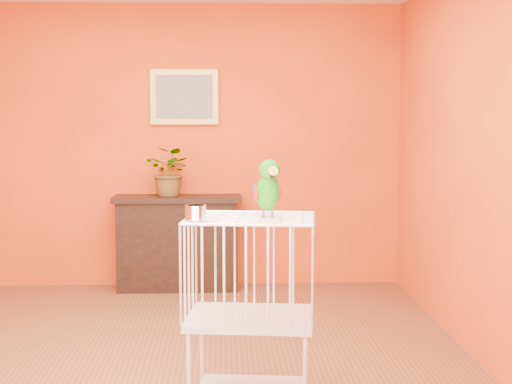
{
  "coord_description": "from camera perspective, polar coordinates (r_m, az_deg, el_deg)",
  "views": [
    {
      "loc": [
        0.35,
        -5.02,
        1.61
      ],
      "look_at": [
        0.53,
        -0.83,
        1.18
      ],
      "focal_mm": 55.0,
      "sensor_mm": 36.0,
      "label": 1
    }
  ],
  "objects": [
    {
      "name": "ground",
      "position": [
        5.28,
        -6.26,
        -11.96
      ],
      "size": [
        4.5,
        4.5,
        0.0
      ],
      "primitive_type": "plane",
      "color": "brown",
      "rests_on": "ground"
    },
    {
      "name": "room_shell",
      "position": [
        5.03,
        -6.46,
        5.49
      ],
      "size": [
        4.5,
        4.5,
        4.5
      ],
      "color": "#ED5616",
      "rests_on": "ground"
    },
    {
      "name": "console_cabinet",
      "position": [
        7.17,
        -5.71,
        -3.69
      ],
      "size": [
        1.15,
        0.41,
        0.86
      ],
      "color": "black",
      "rests_on": "ground"
    },
    {
      "name": "potted_plant",
      "position": [
        7.09,
        -6.24,
        1.08
      ],
      "size": [
        0.55,
        0.57,
        0.35
      ],
      "primitive_type": "imported",
      "rotation": [
        0.0,
        0.0,
        -0.42
      ],
      "color": "#26722D",
      "rests_on": "console_cabinet"
    },
    {
      "name": "framed_picture",
      "position": [
        7.25,
        -5.24,
        6.9
      ],
      "size": [
        0.62,
        0.04,
        0.5
      ],
      "color": "gold",
      "rests_on": "room_shell"
    },
    {
      "name": "birdcage",
      "position": [
        4.32,
        -0.41,
        -8.47
      ],
      "size": [
        0.73,
        0.6,
        1.05
      ],
      "rotation": [
        0.0,
        0.0,
        -0.12
      ],
      "color": "white",
      "rests_on": "ground"
    },
    {
      "name": "feed_cup",
      "position": [
        4.08,
        -4.41,
        -1.5
      ],
      "size": [
        0.11,
        0.11,
        0.08
      ],
      "primitive_type": "cylinder",
      "color": "silver",
      "rests_on": "birdcage"
    },
    {
      "name": "parrot",
      "position": [
        4.18,
        0.88,
        0.3
      ],
      "size": [
        0.16,
        0.29,
        0.32
      ],
      "rotation": [
        0.0,
        0.0,
        0.2
      ],
      "color": "#59544C",
      "rests_on": "birdcage"
    }
  ]
}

